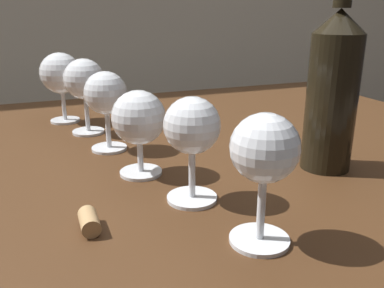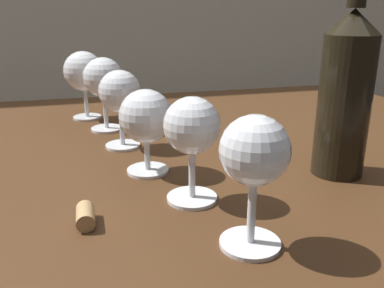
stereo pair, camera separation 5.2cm
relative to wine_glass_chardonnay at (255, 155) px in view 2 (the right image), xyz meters
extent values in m
cube|color=#472B16|center=(0.02, 0.36, -0.12)|extent=(1.28, 0.94, 0.03)
cylinder|color=#472B16|center=(0.61, 0.77, -0.50)|extent=(0.06, 0.06, 0.73)
cylinder|color=white|center=(0.00, 0.00, -0.10)|extent=(0.07, 0.07, 0.00)
cylinder|color=white|center=(0.00, 0.00, -0.06)|extent=(0.01, 0.01, 0.08)
sphere|color=white|center=(0.00, 0.00, 0.01)|extent=(0.07, 0.07, 0.07)
ellipsoid|color=#EACC66|center=(0.00, 0.00, 0.01)|extent=(0.06, 0.06, 0.03)
cylinder|color=white|center=(-0.03, 0.12, -0.10)|extent=(0.07, 0.07, 0.00)
cylinder|color=white|center=(-0.03, 0.12, -0.06)|extent=(0.01, 0.01, 0.07)
sphere|color=white|center=(-0.03, 0.12, 0.00)|extent=(0.07, 0.07, 0.07)
ellipsoid|color=maroon|center=(-0.03, 0.12, 0.00)|extent=(0.06, 0.06, 0.03)
cylinder|color=white|center=(-0.07, 0.24, -0.10)|extent=(0.07, 0.07, 0.00)
cylinder|color=white|center=(-0.07, 0.24, -0.07)|extent=(0.01, 0.01, 0.06)
sphere|color=white|center=(-0.07, 0.24, -0.01)|extent=(0.08, 0.08, 0.08)
ellipsoid|color=gold|center=(-0.07, 0.24, -0.02)|extent=(0.07, 0.07, 0.03)
cylinder|color=white|center=(-0.10, 0.37, -0.10)|extent=(0.06, 0.06, 0.00)
cylinder|color=white|center=(-0.10, 0.37, -0.06)|extent=(0.01, 0.01, 0.07)
sphere|color=white|center=(-0.10, 0.37, 0.00)|extent=(0.08, 0.08, 0.08)
ellipsoid|color=#470A16|center=(-0.10, 0.37, 0.00)|extent=(0.07, 0.07, 0.03)
cylinder|color=white|center=(-0.12, 0.48, -0.10)|extent=(0.06, 0.06, 0.00)
cylinder|color=white|center=(-0.12, 0.48, -0.06)|extent=(0.01, 0.01, 0.08)
sphere|color=white|center=(-0.12, 0.48, 0.01)|extent=(0.08, 0.08, 0.08)
ellipsoid|color=#380711|center=(-0.12, 0.48, 0.00)|extent=(0.07, 0.07, 0.03)
cylinder|color=white|center=(-0.16, 0.59, -0.10)|extent=(0.06, 0.06, 0.00)
cylinder|color=white|center=(-0.16, 0.59, -0.06)|extent=(0.01, 0.01, 0.08)
sphere|color=white|center=(-0.16, 0.59, 0.00)|extent=(0.09, 0.09, 0.09)
cylinder|color=black|center=(0.21, 0.16, 0.00)|extent=(0.08, 0.08, 0.21)
cone|color=black|center=(0.21, 0.16, 0.12)|extent=(0.08, 0.08, 0.04)
cylinder|color=tan|center=(-0.17, 0.09, -0.09)|extent=(0.02, 0.04, 0.02)
camera|label=1|loc=(-0.21, -0.34, 0.14)|focal=38.19mm
camera|label=2|loc=(-0.16, -0.36, 0.14)|focal=38.19mm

